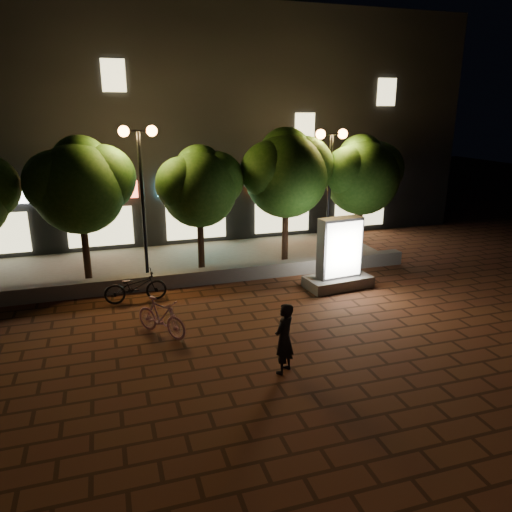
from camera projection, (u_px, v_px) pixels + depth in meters
name	position (u px, v px, depth m)	size (l,w,h in m)	color
ground	(223.00, 333.00, 13.03)	(80.00, 80.00, 0.00)	#522C19
retaining_wall	(195.00, 277.00, 16.60)	(16.00, 0.45, 0.50)	slate
sidewalk	(184.00, 262.00, 18.95)	(16.00, 5.00, 0.08)	slate
building_block	(157.00, 125.00, 23.42)	(28.00, 8.12, 11.30)	black
tree_left	(81.00, 182.00, 16.02)	(3.60, 3.00, 4.89)	#311D13
tree_mid	(200.00, 184.00, 17.23)	(3.24, 2.70, 4.50)	#311D13
tree_right	(287.00, 171.00, 18.08)	(3.72, 3.10, 5.07)	#311D13
tree_far_right	(363.00, 173.00, 19.05)	(3.48, 2.90, 4.76)	#311D13
street_lamp_left	(140.00, 164.00, 16.16)	(1.26, 0.36, 5.18)	black
street_lamp_right	(331.00, 161.00, 18.21)	(1.26, 0.36, 4.98)	black
ad_kiosk	(339.00, 260.00, 16.14)	(2.31, 1.34, 2.39)	slate
scooter_pink	(161.00, 317.00, 12.80)	(0.48, 1.72, 1.03)	#D08CAA
rider	(284.00, 339.00, 10.90)	(0.61, 0.40, 1.68)	black
scooter_parked	(136.00, 287.00, 15.03)	(0.66, 1.90, 1.00)	black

